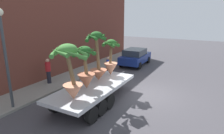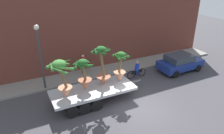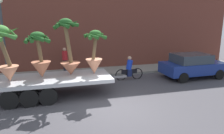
{
  "view_description": "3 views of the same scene",
  "coord_description": "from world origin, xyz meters",
  "views": [
    {
      "loc": [
        -10.52,
        -3.41,
        4.66
      ],
      "look_at": [
        -0.01,
        2.36,
        1.41
      ],
      "focal_mm": 30.72,
      "sensor_mm": 36.0,
      "label": 1
    },
    {
      "loc": [
        -6.79,
        -9.49,
        8.2
      ],
      "look_at": [
        -0.64,
        2.91,
        1.93
      ],
      "focal_mm": 33.68,
      "sensor_mm": 36.0,
      "label": 2
    },
    {
      "loc": [
        -2.19,
        -8.11,
        3.78
      ],
      "look_at": [
        0.59,
        2.22,
        1.29
      ],
      "focal_mm": 33.22,
      "sensor_mm": 36.0,
      "label": 3
    }
  ],
  "objects": [
    {
      "name": "ground_plane",
      "position": [
        0.0,
        0.0,
        0.0
      ],
      "size": [
        60.0,
        60.0,
        0.0
      ],
      "primitive_type": "plane",
      "color": "#423F44"
    },
    {
      "name": "sidewalk",
      "position": [
        0.0,
        6.1,
        0.07
      ],
      "size": [
        24.0,
        2.2,
        0.15
      ],
      "primitive_type": "cube",
      "color": "gray",
      "rests_on": "ground"
    },
    {
      "name": "building_facade",
      "position": [
        0.0,
        7.8,
        3.54
      ],
      "size": [
        24.0,
        1.2,
        7.07
      ],
      "primitive_type": "cube",
      "color": "brown",
      "rests_on": "ground"
    },
    {
      "name": "flatbed_trailer",
      "position": [
        -2.72,
        2.13,
        0.76
      ],
      "size": [
        6.7,
        2.39,
        0.98
      ],
      "color": "#B7BABF",
      "rests_on": "ground"
    },
    {
      "name": "potted_palm_rear",
      "position": [
        -2.99,
        2.25,
        1.99
      ],
      "size": [
        1.25,
        1.32,
        2.23
      ],
      "color": "#B26647",
      "rests_on": "flatbed_trailer"
    },
    {
      "name": "potted_palm_middle",
      "position": [
        -0.33,
        2.27,
        1.99
      ],
      "size": [
        1.16,
        1.23,
        2.26
      ],
      "color": "tan",
      "rests_on": "flatbed_trailer"
    },
    {
      "name": "potted_palm_front",
      "position": [
        -1.6,
        2.41,
        2.19
      ],
      "size": [
        1.37,
        1.4,
        2.84
      ],
      "color": "#B26647",
      "rests_on": "flatbed_trailer"
    },
    {
      "name": "potted_palm_extra",
      "position": [
        -4.46,
        1.94,
        2.36
      ],
      "size": [
        1.71,
        1.78,
        2.56
      ],
      "color": "tan",
      "rests_on": "flatbed_trailer"
    },
    {
      "name": "cyclist",
      "position": [
        2.18,
        3.91,
        0.67
      ],
      "size": [
        1.84,
        0.34,
        1.54
      ],
      "color": "black",
      "rests_on": "ground"
    },
    {
      "name": "parked_car",
      "position": [
        6.33,
        3.29,
        0.83
      ],
      "size": [
        4.12,
        2.07,
        1.58
      ],
      "color": "navy",
      "rests_on": "ground"
    },
    {
      "name": "pedestrian_near_gate",
      "position": [
        -1.67,
        6.38,
        1.04
      ],
      "size": [
        0.36,
        0.36,
        1.71
      ],
      "color": "black",
      "rests_on": "sidewalk"
    },
    {
      "name": "street_lamp",
      "position": [
        -5.16,
        5.3,
        3.23
      ],
      "size": [
        0.36,
        0.36,
        4.83
      ],
      "color": "#383D42",
      "rests_on": "sidewalk"
    }
  ]
}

